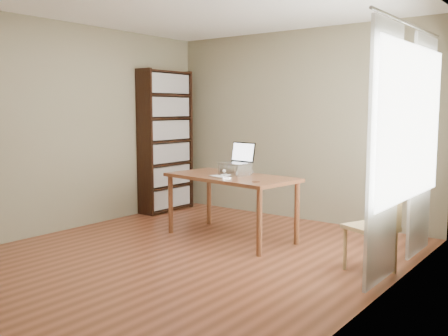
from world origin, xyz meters
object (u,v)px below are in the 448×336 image
keyboard (220,177)px  laptop (238,158)px  desk (231,183)px  chair (378,223)px  bookshelf (166,141)px  cat (237,170)px

keyboard → laptop: bearing=107.2°
desk → chair: size_ratio=1.83×
bookshelf → cat: bookshelf is taller
keyboard → chair: (1.84, 0.01, -0.28)m
bookshelf → desk: bookshelf is taller
bookshelf → chair: size_ratio=2.35×
bookshelf → chair: bookshelf is taller
cat → chair: size_ratio=0.53×
bookshelf → laptop: (1.76, -0.61, -0.11)m
laptop → keyboard: laptop is taller
bookshelf → laptop: bearing=-19.0°
keyboard → chair: bearing=17.4°
cat → chair: (1.83, -0.32, -0.33)m
bookshelf → keyboard: (1.76, -0.97, -0.29)m
chair → bookshelf: bearing=-171.9°
cat → chair: chair is taller
desk → chair: chair is taller
chair → cat: bearing=-166.9°
laptop → keyboard: bearing=-82.5°
keyboard → chair: size_ratio=0.34×
desk → cat: 0.18m
laptop → cat: (0.01, -0.03, -0.14)m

